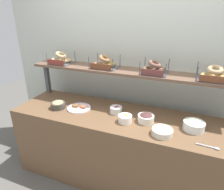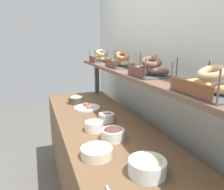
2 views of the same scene
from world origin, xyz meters
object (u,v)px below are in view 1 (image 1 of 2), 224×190
object	(u,v)px
bowl_beet_salad	(116,110)
serving_spoon_near_plate	(212,147)
serving_plate_white	(79,108)
bagel_basket_everything	(105,64)
bowl_chocolate_spread	(146,118)
bowl_scallion_spread	(194,125)
bowl_hummus	(58,105)
bagel_basket_plain	(61,59)
bowl_fruit_salad	(125,118)
bagel_basket_sesame	(214,75)
bowl_potato_salad	(162,131)
bagel_basket_cinnamon_raisin	(154,69)

from	to	relation	value
bowl_beet_salad	serving_spoon_near_plate	xyz separation A→B (m)	(0.94, -0.28, -0.03)
serving_plate_white	bagel_basket_everything	xyz separation A→B (m)	(0.20, 0.29, 0.47)
bowl_chocolate_spread	serving_plate_white	xyz separation A→B (m)	(-0.78, 0.01, -0.04)
bowl_scallion_spread	bowl_hummus	xyz separation A→B (m)	(-1.46, -0.09, -0.01)
serving_spoon_near_plate	bagel_basket_plain	size ratio (longest dim) A/B	0.69
bowl_beet_salad	serving_spoon_near_plate	bearing A→B (deg)	-16.69
bowl_fruit_salad	bagel_basket_sesame	bearing A→B (deg)	25.48
bowl_chocolate_spread	bowl_beet_salad	distance (m)	0.35
bowl_scallion_spread	bagel_basket_everything	size ratio (longest dim) A/B	0.66
serving_plate_white	bowl_fruit_salad	bearing A→B (deg)	-8.42
bowl_scallion_spread	bowl_potato_salad	bearing A→B (deg)	-143.57
bagel_basket_everything	bagel_basket_sesame	size ratio (longest dim) A/B	0.96
bowl_chocolate_spread	bowl_hummus	world-z (taller)	bowl_chocolate_spread
bowl_scallion_spread	serving_plate_white	world-z (taller)	bowl_scallion_spread
bowl_beet_salad	bowl_fruit_salad	size ratio (longest dim) A/B	0.95
bowl_beet_salad	bagel_basket_plain	distance (m)	0.95
serving_plate_white	bagel_basket_sesame	world-z (taller)	bagel_basket_sesame
bowl_hummus	bowl_fruit_salad	world-z (taller)	bowl_hummus
bagel_basket_cinnamon_raisin	bagel_basket_sesame	bearing A→B (deg)	-0.67
bowl_fruit_salad	serving_spoon_near_plate	world-z (taller)	bowl_fruit_salad
serving_plate_white	bagel_basket_everything	world-z (taller)	bagel_basket_everything
bagel_basket_plain	bagel_basket_cinnamon_raisin	bearing A→B (deg)	0.11
bowl_hummus	bowl_chocolate_spread	bearing A→B (deg)	3.79
bowl_scallion_spread	serving_plate_white	bearing A→B (deg)	-179.21
serving_plate_white	bagel_basket_sesame	size ratio (longest dim) A/B	0.86
bowl_chocolate_spread	bagel_basket_sesame	size ratio (longest dim) A/B	0.53
bowl_chocolate_spread	bagel_basket_cinnamon_raisin	bearing A→B (deg)	91.37
bowl_hummus	bagel_basket_plain	size ratio (longest dim) A/B	0.63
bowl_chocolate_spread	serving_plate_white	distance (m)	0.78
bowl_chocolate_spread	bagel_basket_cinnamon_raisin	world-z (taller)	bagel_basket_cinnamon_raisin
bowl_scallion_spread	bowl_hummus	size ratio (longest dim) A/B	1.18
bowl_beet_salad	bagel_basket_cinnamon_raisin	distance (m)	0.60
bagel_basket_everything	bagel_basket_cinnamon_raisin	distance (m)	0.57
bowl_fruit_salad	serving_spoon_near_plate	size ratio (longest dim) A/B	0.77
bagel_basket_everything	bowl_potato_salad	bearing A→B (deg)	-31.47
bowl_fruit_salad	bowl_potato_salad	xyz separation A→B (m)	(0.38, -0.09, -0.00)
bowl_hummus	bowl_potato_salad	bearing A→B (deg)	-4.93
bagel_basket_plain	bagel_basket_cinnamon_raisin	distance (m)	1.15
bagel_basket_sesame	serving_plate_white	bearing A→B (deg)	-168.51
bowl_hummus	bowl_scallion_spread	bearing A→B (deg)	3.52
bowl_scallion_spread	bagel_basket_cinnamon_raisin	world-z (taller)	bagel_basket_cinnamon_raisin
bowl_chocolate_spread	bowl_hummus	xyz separation A→B (m)	(-1.01, -0.07, -0.00)
bowl_beet_salad	bowl_scallion_spread	world-z (taller)	bowl_scallion_spread
bagel_basket_plain	bagel_basket_sesame	distance (m)	1.71
serving_spoon_near_plate	bagel_basket_cinnamon_raisin	bearing A→B (deg)	140.60
bowl_beet_salad	serving_plate_white	world-z (taller)	bowl_beet_salad
bowl_hummus	bagel_basket_plain	bearing A→B (deg)	113.29
bowl_chocolate_spread	serving_plate_white	size ratio (longest dim) A/B	0.61
bowl_scallion_spread	bagel_basket_plain	size ratio (longest dim) A/B	0.74
bowl_fruit_salad	bagel_basket_cinnamon_raisin	size ratio (longest dim) A/B	0.50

